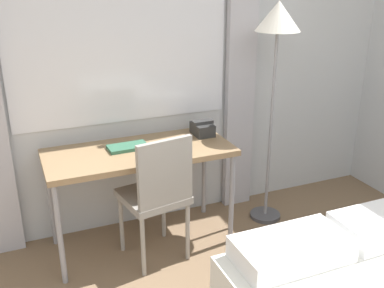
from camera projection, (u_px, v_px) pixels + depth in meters
wall_back_with_window at (163, 49)px, 3.27m from camera, size 4.73×0.13×2.70m
desk at (139, 158)px, 3.09m from camera, size 1.28×0.56×0.74m
desk_chair at (157, 191)px, 2.95m from camera, size 0.46×0.46×0.92m
standing_lamp at (277, 38)px, 3.16m from camera, size 0.32×0.32×1.70m
telephone at (202, 128)px, 3.33m from camera, size 0.15×0.18×0.11m
book at (128, 147)px, 3.08m from camera, size 0.27×0.16×0.02m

